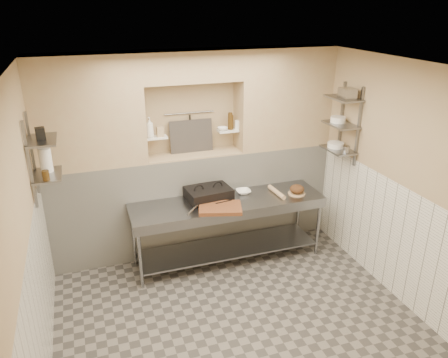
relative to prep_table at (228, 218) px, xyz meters
name	(u,v)px	position (x,y,z in m)	size (l,w,h in m)	color
floor	(236,321)	(-0.31, -1.18, -0.69)	(4.00, 3.90, 0.10)	#625C56
ceiling	(240,63)	(-0.31, -1.18, 2.21)	(4.00, 3.90, 0.10)	silver
wall_left	(22,240)	(-2.36, -1.18, 0.76)	(0.10, 3.90, 2.80)	tan
wall_right	(402,183)	(1.74, -1.18, 0.76)	(0.10, 3.90, 2.80)	tan
wall_back	(189,149)	(-0.31, 0.82, 0.76)	(4.00, 0.10, 2.80)	tan
wall_front	(350,341)	(-0.31, -3.18, 0.76)	(4.00, 0.10, 2.80)	tan
backwall_lower	(195,201)	(-0.31, 0.57, 0.06)	(4.00, 0.40, 1.40)	white
alcove_sill	(194,154)	(-0.31, 0.57, 0.77)	(1.30, 0.40, 0.02)	tan
backwall_pillar_left	(88,112)	(-1.63, 0.57, 1.46)	(1.35, 0.40, 1.40)	tan
backwall_pillar_right	(283,98)	(1.02, 0.57, 1.46)	(1.35, 0.40, 1.40)	tan
backwall_header	(191,66)	(-0.31, 0.57, 1.96)	(1.30, 0.40, 0.40)	tan
wainscot_left	(41,303)	(-2.30, -1.18, 0.06)	(0.02, 3.90, 1.40)	white
wainscot_right	(390,236)	(1.68, -1.18, 0.06)	(0.02, 3.90, 1.40)	white
alcove_shelf_left	(156,137)	(-0.81, 0.57, 1.06)	(0.28, 0.16, 0.03)	white
alcove_shelf_right	(228,131)	(0.19, 0.57, 1.06)	(0.28, 0.16, 0.03)	white
utensil_rail	(189,113)	(-0.31, 0.74, 1.31)	(0.02, 0.02, 0.70)	gray
hanging_steel	(190,125)	(-0.31, 0.72, 1.14)	(0.02, 0.02, 0.30)	black
splash_panel	(191,136)	(-0.31, 0.67, 1.00)	(0.60, 0.02, 0.45)	#383330
shelf_rail_left_a	(32,154)	(-2.28, 0.07, 1.16)	(0.03, 0.03, 0.95)	slate
shelf_rail_left_b	(30,166)	(-2.28, -0.33, 1.16)	(0.03, 0.03, 0.95)	slate
wall_shelf_left_lower	(47,175)	(-2.15, -0.13, 0.96)	(0.30, 0.50, 0.03)	slate
wall_shelf_left_upper	(42,140)	(-2.15, -0.13, 1.36)	(0.30, 0.50, 0.03)	slate
shelf_rail_right_a	(341,120)	(1.67, 0.07, 1.21)	(0.03, 0.03, 1.05)	slate
shelf_rail_right_b	(358,127)	(1.67, -0.33, 1.21)	(0.03, 0.03, 1.05)	slate
wall_shelf_right_lower	(338,150)	(1.53, -0.13, 0.86)	(0.30, 0.50, 0.03)	slate
wall_shelf_right_mid	(341,125)	(1.53, -0.13, 1.21)	(0.30, 0.50, 0.03)	slate
wall_shelf_right_upper	(344,98)	(1.53, -0.13, 1.56)	(0.30, 0.50, 0.03)	slate
prep_table	(228,218)	(0.00, 0.00, 0.00)	(2.60, 0.70, 0.90)	gray
panini_press	(208,194)	(-0.22, 0.15, 0.34)	(0.62, 0.48, 0.16)	black
cutting_board	(220,208)	(-0.18, -0.21, 0.28)	(0.54, 0.38, 0.05)	brown
knife_blade	(224,202)	(-0.10, -0.10, 0.31)	(0.24, 0.03, 0.01)	gray
tongs	(193,210)	(-0.54, -0.21, 0.32)	(0.03, 0.03, 0.29)	gray
mixing_bowl	(243,192)	(0.29, 0.18, 0.28)	(0.20, 0.20, 0.05)	white
rolling_pin	(277,192)	(0.71, 0.00, 0.29)	(0.06, 0.06, 0.41)	tan
bread_board	(297,193)	(0.98, -0.08, 0.26)	(0.24, 0.24, 0.01)	tan
bread_loaf	(297,189)	(0.98, -0.08, 0.33)	(0.20, 0.20, 0.12)	#4C2D19
bottle_soap	(150,128)	(-0.89, 0.54, 1.21)	(0.10, 0.11, 0.27)	white
jar_alcove	(160,131)	(-0.75, 0.56, 1.14)	(0.09, 0.09, 0.13)	tan
bowl_alcove	(222,129)	(0.11, 0.56, 1.09)	(0.14, 0.14, 0.05)	white
condiment_a	(231,122)	(0.24, 0.56, 1.17)	(0.06, 0.06, 0.21)	#38250C
condiment_b	(230,121)	(0.22, 0.57, 1.19)	(0.06, 0.06, 0.24)	#38250C
condiment_c	(237,125)	(0.33, 0.56, 1.13)	(0.07, 0.07, 0.13)	white
jug_left	(46,160)	(-2.15, -0.05, 1.10)	(0.13, 0.13, 0.27)	white
jar_left	(46,175)	(-2.15, -0.32, 1.03)	(0.07, 0.07, 0.11)	#38250C
box_left_upper	(40,134)	(-2.15, -0.16, 1.44)	(0.09, 0.09, 0.13)	black
bowl_right	(336,145)	(1.53, -0.06, 0.90)	(0.22, 0.22, 0.07)	white
canister_right	(346,149)	(1.53, -0.31, 0.92)	(0.09, 0.09, 0.09)	gray
bowl_right_mid	(338,119)	(1.53, -0.06, 1.26)	(0.20, 0.20, 0.07)	white
basket_right	(347,93)	(1.53, -0.21, 1.64)	(0.17, 0.21, 0.13)	gray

